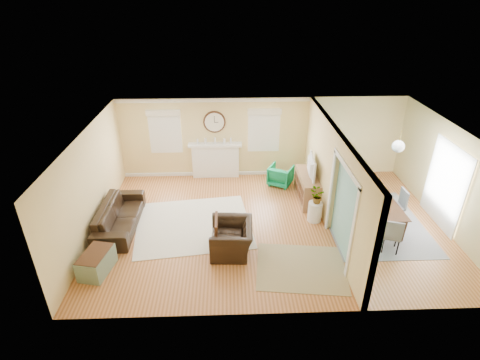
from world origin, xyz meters
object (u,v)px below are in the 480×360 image
Objects in this scene: eames_chair at (232,238)px; green_chair at (281,175)px; sofa at (119,216)px; credenza at (307,188)px; dining_table at (375,212)px.

eames_chair is 3.64m from green_chair.
eames_chair is (2.89, -1.10, 0.03)m from sofa.
credenza is at bearing -76.90° from sofa.
sofa is at bearing -166.82° from credenza.
eames_chair is 1.59× the size of green_chair.
sofa reaches higher than dining_table.
dining_table is (2.21, -2.24, 0.01)m from green_chair.
eames_chair is at bearing -134.25° from credenza.
green_chair is at bearing 43.66° from dining_table.
eames_chair is 0.75× the size of credenza.
green_chair is 3.15m from dining_table.
sofa is at bearing -108.10° from eames_chair.
credenza is at bearing 138.44° from eames_chair.
sofa is at bearing 88.50° from dining_table.
dining_table is (3.81, 1.03, -0.03)m from eames_chair.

